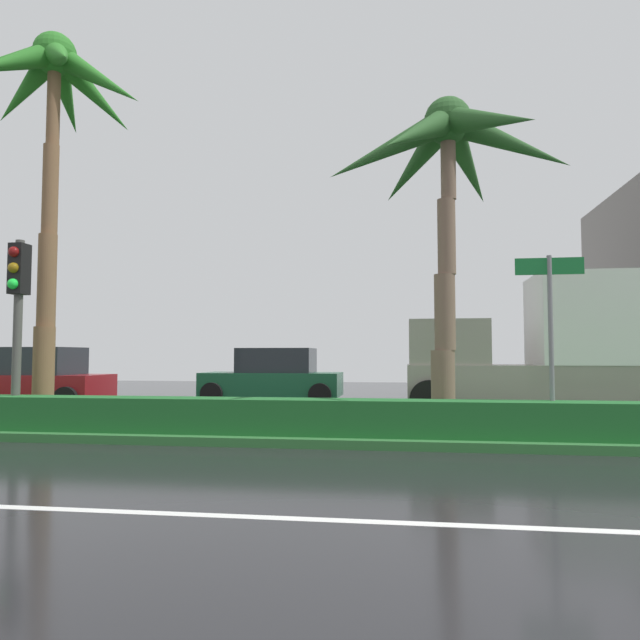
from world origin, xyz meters
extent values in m
cube|color=black|center=(0.00, 9.00, -0.05)|extent=(90.00, 42.00, 0.10)
cube|color=white|center=(0.00, 2.00, 0.00)|extent=(81.00, 0.14, 0.01)
cube|color=#2D6B33|center=(0.00, 8.00, 0.07)|extent=(85.50, 4.00, 0.15)
cube|color=#1E6028|center=(0.00, 6.60, 0.45)|extent=(76.50, 0.70, 0.60)
cylinder|color=brown|center=(-8.50, 7.77, 1.11)|extent=(0.42, 0.42, 1.93)
cylinder|color=brown|center=(-8.54, 7.85, 3.04)|extent=(0.37, 0.37, 1.93)
cylinder|color=brown|center=(-8.57, 7.94, 4.97)|extent=(0.32, 0.32, 1.93)
cylinder|color=brown|center=(-8.61, 8.02, 6.90)|extent=(0.27, 0.27, 1.93)
sphere|color=#2B7724|center=(-8.61, 8.02, 7.96)|extent=(0.90, 0.90, 0.90)
cone|color=#2B7724|center=(-7.70, 8.13, 7.43)|extent=(2.17, 0.81, 1.55)
cone|color=#2B7724|center=(-8.12, 8.76, 7.38)|extent=(1.61, 2.04, 1.64)
cone|color=#2B7724|center=(-8.87, 8.91, 7.44)|extent=(1.14, 2.19, 1.53)
cone|color=#2B7724|center=(-9.45, 8.31, 7.39)|extent=(2.16, 1.21, 1.62)
cone|color=#2B7724|center=(-9.46, 7.53, 7.56)|extent=(2.17, 1.57, 1.32)
cone|color=#2B7724|center=(-8.93, 7.18, 7.40)|extent=(1.28, 2.16, 1.60)
cone|color=#2B7724|center=(-8.01, 7.27, 7.51)|extent=(1.78, 2.04, 1.42)
cylinder|color=brown|center=(-0.51, 7.98, 0.87)|extent=(0.45, 0.45, 1.44)
cylinder|color=brown|center=(-0.46, 7.98, 2.30)|extent=(0.39, 0.39, 1.44)
cylinder|color=brown|center=(-0.41, 7.97, 3.74)|extent=(0.34, 0.34, 1.44)
cylinder|color=brown|center=(-0.36, 7.97, 5.18)|extent=(0.29, 0.29, 1.44)
sphere|color=#265223|center=(-0.36, 7.97, 5.99)|extent=(0.90, 0.90, 0.90)
cone|color=#265223|center=(0.80, 8.15, 5.56)|extent=(2.60, 0.93, 1.40)
cone|color=#265223|center=(0.10, 9.00, 5.45)|extent=(1.52, 2.51, 1.59)
cone|color=#265223|center=(-0.97, 8.94, 5.49)|extent=(1.81, 2.43, 1.52)
cone|color=#265223|center=(-1.49, 7.89, 5.46)|extent=(2.54, 0.75, 1.57)
cone|color=#265223|center=(-0.92, 7.00, 5.43)|extent=(1.72, 2.44, 1.62)
cone|color=#265223|center=(0.23, 6.96, 5.56)|extent=(1.77, 2.48, 1.39)
cylinder|color=#4C4C47|center=(-8.39, 6.76, 1.91)|extent=(0.16, 0.16, 3.52)
cube|color=black|center=(-8.39, 6.76, 3.12)|extent=(0.28, 0.32, 0.96)
sphere|color=maroon|center=(-8.39, 6.59, 3.42)|extent=(0.20, 0.20, 0.20)
sphere|color=#7F600F|center=(-8.39, 6.59, 3.12)|extent=(0.20, 0.20, 0.20)
sphere|color=#1EEA3F|center=(-8.39, 6.59, 2.82)|extent=(0.20, 0.20, 0.20)
cylinder|color=slate|center=(1.18, 6.82, 1.65)|extent=(0.08, 0.08, 3.00)
cube|color=#146B2D|center=(1.18, 6.82, 2.97)|extent=(1.10, 0.03, 0.28)
cube|color=maroon|center=(-11.63, 11.94, 0.60)|extent=(4.30, 1.76, 0.72)
cube|color=#1E2328|center=(-11.48, 11.94, 1.34)|extent=(2.30, 1.58, 0.76)
cylinder|color=black|center=(-9.98, 11.04, 0.34)|extent=(0.68, 0.22, 0.68)
cylinder|color=black|center=(-9.98, 12.84, 0.34)|extent=(0.68, 0.22, 0.68)
cube|color=#195133|center=(-5.36, 14.82, 0.60)|extent=(4.30, 1.76, 0.72)
cube|color=#1E2328|center=(-5.21, 14.82, 1.34)|extent=(2.30, 1.58, 0.76)
cylinder|color=black|center=(-7.01, 13.92, 0.34)|extent=(0.68, 0.22, 0.68)
cylinder|color=black|center=(-7.01, 15.72, 0.34)|extent=(0.68, 0.22, 0.68)
cylinder|color=black|center=(-3.71, 13.92, 0.34)|extent=(0.68, 0.22, 0.68)
cylinder|color=black|center=(-3.71, 15.72, 0.34)|extent=(0.68, 0.22, 0.68)
cube|color=gray|center=(2.03, 11.91, 0.81)|extent=(6.40, 2.30, 0.90)
cube|color=gray|center=(-0.17, 11.91, 1.81)|extent=(1.90, 2.21, 1.10)
cube|color=silver|center=(3.08, 11.91, 2.36)|extent=(2.30, 2.35, 2.20)
cylinder|color=black|center=(-0.67, 10.74, 0.46)|extent=(0.92, 0.30, 0.92)
cylinder|color=black|center=(-0.67, 13.08, 0.46)|extent=(0.92, 0.30, 0.92)
cylinder|color=black|center=(4.73, 13.08, 0.46)|extent=(0.92, 0.30, 0.92)
camera|label=1|loc=(-1.17, -3.42, 1.49)|focal=33.38mm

